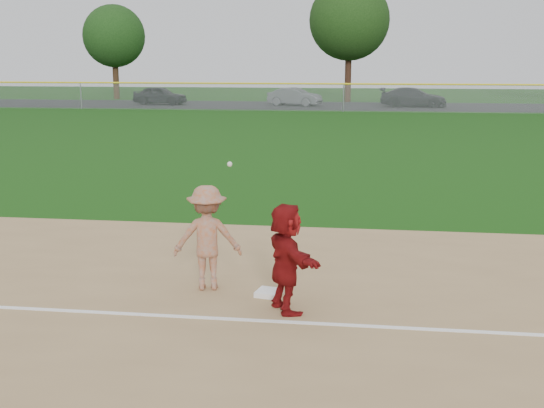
# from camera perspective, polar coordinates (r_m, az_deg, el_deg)

# --- Properties ---
(ground) EXTENTS (160.00, 160.00, 0.00)m
(ground) POSITION_cam_1_polar(r_m,az_deg,el_deg) (11.00, -1.06, -8.27)
(ground) COLOR #14440D
(ground) RESTS_ON ground
(foul_line) EXTENTS (60.00, 0.10, 0.01)m
(foul_line) POSITION_cam_1_polar(r_m,az_deg,el_deg) (10.25, -1.76, -9.69)
(foul_line) COLOR white
(foul_line) RESTS_ON infield_dirt
(parking_asphalt) EXTENTS (120.00, 10.00, 0.01)m
(parking_asphalt) POSITION_cam_1_polar(r_m,az_deg,el_deg) (56.34, 6.18, 8.16)
(parking_asphalt) COLOR black
(parking_asphalt) RESTS_ON ground
(first_base) EXTENTS (0.46, 0.46, 0.09)m
(first_base) POSITION_cam_1_polar(r_m,az_deg,el_deg) (11.26, -0.28, -7.45)
(first_base) COLOR white
(first_base) RESTS_ON infield_dirt
(base_runner) EXTENTS (1.18, 1.62, 1.69)m
(base_runner) POSITION_cam_1_polar(r_m,az_deg,el_deg) (10.37, 1.21, -4.51)
(base_runner) COLOR maroon
(base_runner) RESTS_ON infield_dirt
(car_left) EXTENTS (4.67, 2.41, 1.52)m
(car_left) POSITION_cam_1_polar(r_m,az_deg,el_deg) (58.52, -9.35, 8.96)
(car_left) COLOR black
(car_left) RESTS_ON parking_asphalt
(car_mid) EXTENTS (4.64, 2.68, 1.45)m
(car_mid) POSITION_cam_1_polar(r_m,az_deg,el_deg) (56.46, 1.91, 8.97)
(car_mid) COLOR #56595E
(car_mid) RESTS_ON parking_asphalt
(car_right) EXTENTS (5.41, 2.59, 1.52)m
(car_right) POSITION_cam_1_polar(r_m,az_deg,el_deg) (55.99, 11.74, 8.74)
(car_right) COLOR black
(car_right) RESTS_ON parking_asphalt
(first_base_play) EXTENTS (1.24, 0.85, 2.19)m
(first_base_play) POSITION_cam_1_polar(r_m,az_deg,el_deg) (11.41, -5.43, -2.81)
(first_base_play) COLOR gray
(first_base_play) RESTS_ON infield_dirt
(outfield_fence) EXTENTS (110.00, 0.12, 110.00)m
(outfield_fence) POSITION_cam_1_polar(r_m,az_deg,el_deg) (50.25, 6.02, 9.92)
(outfield_fence) COLOR #999EA0
(outfield_fence) RESTS_ON ground
(tree_1) EXTENTS (5.80, 5.80, 8.75)m
(tree_1) POSITION_cam_1_polar(r_m,az_deg,el_deg) (67.48, -13.09, 13.51)
(tree_1) COLOR #362213
(tree_1) RESTS_ON ground
(tree_2) EXTENTS (7.00, 7.00, 10.58)m
(tree_2) POSITION_cam_1_polar(r_m,az_deg,el_deg) (61.79, 6.49, 15.04)
(tree_2) COLOR #321C12
(tree_2) RESTS_ON ground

